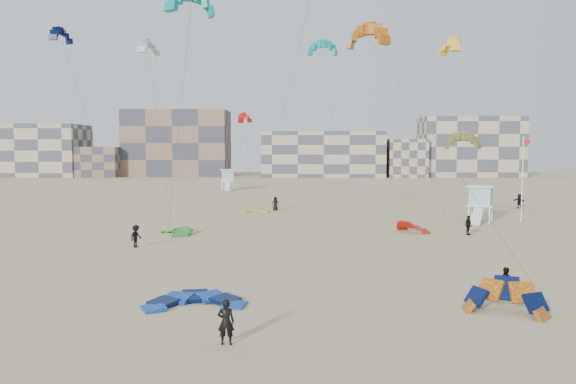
{
  "coord_description": "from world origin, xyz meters",
  "views": [
    {
      "loc": [
        3.81,
        -21.44,
        7.39
      ],
      "look_at": [
        3.25,
        6.0,
        5.29
      ],
      "focal_mm": 35.0,
      "sensor_mm": 36.0,
      "label": 1
    }
  ],
  "objects_px": {
    "kitesurfer_main": "(226,322)",
    "lifeguard_tower_near": "(481,204)",
    "kite_ground_orange": "(505,314)",
    "kite_ground_blue": "(195,305)"
  },
  "relations": [
    {
      "from": "kitesurfer_main",
      "to": "lifeguard_tower_near",
      "type": "bearing_deg",
      "value": -122.42
    },
    {
      "from": "lifeguard_tower_near",
      "to": "kite_ground_orange",
      "type": "bearing_deg",
      "value": -80.36
    },
    {
      "from": "kite_ground_blue",
      "to": "kite_ground_orange",
      "type": "xyz_separation_m",
      "value": [
        14.22,
        -1.09,
        0.0
      ]
    },
    {
      "from": "kite_ground_orange",
      "to": "lifeguard_tower_near",
      "type": "xyz_separation_m",
      "value": [
        9.19,
        32.15,
        1.84
      ]
    },
    {
      "from": "kitesurfer_main",
      "to": "lifeguard_tower_near",
      "type": "relative_size",
      "value": 0.32
    },
    {
      "from": "kite_ground_orange",
      "to": "lifeguard_tower_near",
      "type": "height_order",
      "value": "lifeguard_tower_near"
    },
    {
      "from": "kite_ground_blue",
      "to": "kite_ground_orange",
      "type": "relative_size",
      "value": 1.21
    },
    {
      "from": "kitesurfer_main",
      "to": "kite_ground_orange",
      "type": "bearing_deg",
      "value": -162.75
    },
    {
      "from": "lifeguard_tower_near",
      "to": "kite_ground_blue",
      "type": "bearing_deg",
      "value": -101.42
    },
    {
      "from": "kite_ground_blue",
      "to": "lifeguard_tower_near",
      "type": "xyz_separation_m",
      "value": [
        23.41,
        31.06,
        1.84
      ]
    }
  ]
}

